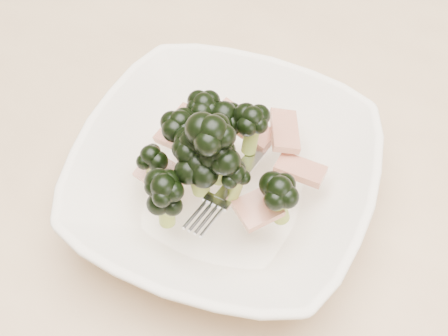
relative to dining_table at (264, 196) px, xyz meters
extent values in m
cube|color=tan|center=(0.00, 0.00, 0.08)|extent=(1.20, 0.80, 0.04)
cylinder|color=tan|center=(-0.55, 0.35, -0.30)|extent=(0.06, 0.06, 0.71)
imported|color=white|center=(0.00, -0.08, 0.13)|extent=(0.30, 0.30, 0.06)
cylinder|color=olive|center=(-0.01, -0.11, 0.16)|extent=(0.02, 0.02, 0.03)
ellipsoid|color=black|center=(-0.01, -0.11, 0.18)|extent=(0.04, 0.04, 0.03)
cylinder|color=olive|center=(-0.02, -0.13, 0.15)|extent=(0.02, 0.02, 0.05)
ellipsoid|color=black|center=(-0.02, -0.13, 0.18)|extent=(0.04, 0.04, 0.03)
cylinder|color=olive|center=(0.02, -0.10, 0.16)|extent=(0.02, 0.01, 0.03)
ellipsoid|color=black|center=(0.02, -0.10, 0.18)|extent=(0.03, 0.03, 0.02)
cylinder|color=olive|center=(-0.02, -0.13, 0.14)|extent=(0.02, 0.02, 0.03)
ellipsoid|color=black|center=(-0.02, -0.13, 0.16)|extent=(0.03, 0.03, 0.03)
cylinder|color=olive|center=(-0.05, -0.04, 0.14)|extent=(0.02, 0.01, 0.04)
ellipsoid|color=black|center=(-0.05, -0.04, 0.17)|extent=(0.03, 0.03, 0.03)
cylinder|color=olive|center=(-0.02, -0.10, 0.17)|extent=(0.02, 0.02, 0.04)
ellipsoid|color=black|center=(-0.02, -0.10, 0.19)|extent=(0.04, 0.04, 0.03)
cylinder|color=olive|center=(-0.05, -0.11, 0.14)|extent=(0.02, 0.01, 0.04)
ellipsoid|color=black|center=(-0.05, -0.11, 0.17)|extent=(0.03, 0.03, 0.02)
cylinder|color=olive|center=(-0.02, -0.05, 0.16)|extent=(0.02, 0.02, 0.04)
ellipsoid|color=black|center=(-0.02, -0.05, 0.18)|extent=(0.04, 0.04, 0.03)
cylinder|color=olive|center=(0.05, -0.08, 0.15)|extent=(0.02, 0.02, 0.04)
ellipsoid|color=black|center=(0.05, -0.08, 0.17)|extent=(0.04, 0.04, 0.03)
cylinder|color=olive|center=(0.00, -0.09, 0.19)|extent=(0.03, 0.02, 0.05)
ellipsoid|color=black|center=(0.00, -0.09, 0.22)|extent=(0.04, 0.04, 0.03)
cylinder|color=olive|center=(0.00, -0.09, 0.17)|extent=(0.02, 0.01, 0.04)
ellipsoid|color=black|center=(0.00, -0.09, 0.19)|extent=(0.03, 0.03, 0.03)
cylinder|color=olive|center=(-0.04, -0.08, 0.16)|extent=(0.02, 0.02, 0.04)
ellipsoid|color=black|center=(-0.04, -0.08, 0.19)|extent=(0.03, 0.03, 0.03)
cylinder|color=olive|center=(-0.03, -0.08, 0.16)|extent=(0.02, 0.02, 0.03)
ellipsoid|color=black|center=(-0.03, -0.08, 0.18)|extent=(0.04, 0.04, 0.03)
cylinder|color=olive|center=(-0.04, -0.05, 0.16)|extent=(0.02, 0.01, 0.04)
ellipsoid|color=black|center=(-0.04, -0.05, 0.18)|extent=(0.03, 0.03, 0.03)
cylinder|color=olive|center=(0.00, -0.05, 0.16)|extent=(0.01, 0.02, 0.04)
ellipsoid|color=black|center=(0.00, -0.05, 0.19)|extent=(0.03, 0.03, 0.03)
cylinder|color=olive|center=(-0.04, -0.07, 0.16)|extent=(0.01, 0.02, 0.03)
ellipsoid|color=black|center=(-0.04, -0.07, 0.18)|extent=(0.03, 0.03, 0.03)
cube|color=maroon|center=(0.02, -0.02, 0.15)|extent=(0.05, 0.05, 0.02)
cube|color=maroon|center=(-0.05, -0.11, 0.14)|extent=(0.04, 0.03, 0.02)
cube|color=maroon|center=(0.04, -0.10, 0.15)|extent=(0.04, 0.04, 0.01)
cube|color=maroon|center=(-0.06, -0.06, 0.15)|extent=(0.03, 0.05, 0.02)
cube|color=maroon|center=(0.05, -0.04, 0.15)|extent=(0.04, 0.03, 0.01)
cube|color=maroon|center=(-0.01, -0.03, 0.15)|extent=(0.06, 0.02, 0.02)
camera|label=1|loc=(0.16, -0.33, 0.59)|focal=50.00mm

